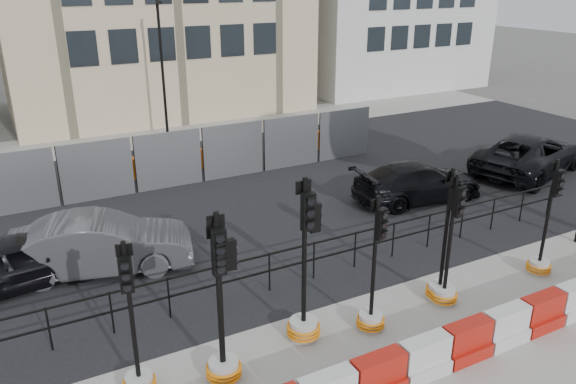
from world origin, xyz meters
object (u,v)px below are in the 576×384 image
traffic_signal_a (137,364)px  car_c (418,182)px  car_a (21,261)px  traffic_signal_h (542,251)px  traffic_signal_d (305,303)px

traffic_signal_a → car_c: size_ratio=0.66×
car_a → car_c: 11.87m
car_c → car_a: bearing=93.8°
traffic_signal_a → car_c: 11.44m
traffic_signal_a → traffic_signal_h: 9.87m
car_c → traffic_signal_a: bearing=119.7°
traffic_signal_d → car_c: size_ratio=0.77×
traffic_signal_a → car_a: size_ratio=0.75×
traffic_signal_d → traffic_signal_h: size_ratio=1.18×
car_a → traffic_signal_d: bearing=-142.5°
traffic_signal_a → traffic_signal_h: size_ratio=1.00×
car_a → car_c: car_a is taller
traffic_signal_d → car_c: 8.48m
traffic_signal_h → car_a: bearing=153.7°
car_c → traffic_signal_h: bearing=179.2°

